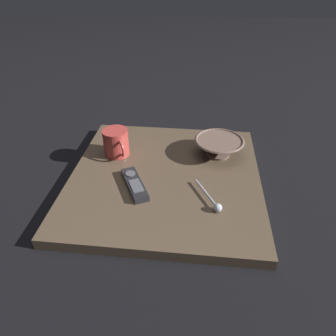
{
  "coord_description": "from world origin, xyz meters",
  "views": [
    {
      "loc": [
        0.09,
        -0.8,
        0.62
      ],
      "look_at": [
        0.01,
        0.01,
        0.05
      ],
      "focal_mm": 33.56,
      "sensor_mm": 36.0,
      "label": 1
    }
  ],
  "objects_px": {
    "teaspoon": "(215,204)",
    "tv_remote_near": "(135,184)",
    "coffee_mug": "(116,143)",
    "cereal_bowl": "(219,146)"
  },
  "relations": [
    {
      "from": "teaspoon",
      "to": "tv_remote_near",
      "type": "xyz_separation_m",
      "value": [
        -0.24,
        0.07,
        -0.0
      ]
    },
    {
      "from": "teaspoon",
      "to": "tv_remote_near",
      "type": "distance_m",
      "value": 0.25
    },
    {
      "from": "coffee_mug",
      "to": "tv_remote_near",
      "type": "height_order",
      "value": "coffee_mug"
    },
    {
      "from": "tv_remote_near",
      "to": "teaspoon",
      "type": "bearing_deg",
      "value": -15.6
    },
    {
      "from": "coffee_mug",
      "to": "tv_remote_near",
      "type": "distance_m",
      "value": 0.2
    },
    {
      "from": "teaspoon",
      "to": "cereal_bowl",
      "type": "bearing_deg",
      "value": 86.68
    },
    {
      "from": "coffee_mug",
      "to": "teaspoon",
      "type": "xyz_separation_m",
      "value": [
        0.33,
        -0.24,
        -0.03
      ]
    },
    {
      "from": "cereal_bowl",
      "to": "coffee_mug",
      "type": "relative_size",
      "value": 1.55
    },
    {
      "from": "cereal_bowl",
      "to": "coffee_mug",
      "type": "bearing_deg",
      "value": -174.62
    },
    {
      "from": "coffee_mug",
      "to": "teaspoon",
      "type": "height_order",
      "value": "coffee_mug"
    }
  ]
}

